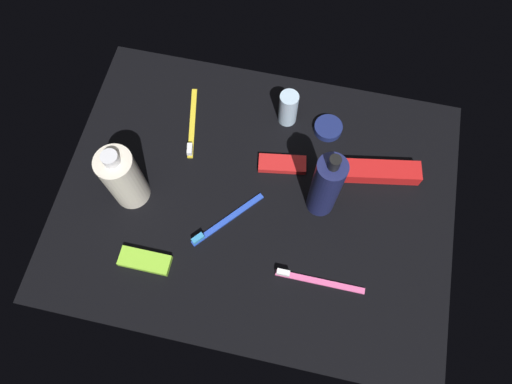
# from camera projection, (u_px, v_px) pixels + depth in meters

# --- Properties ---
(ground_plane) EXTENTS (0.84, 0.64, 0.01)m
(ground_plane) POSITION_uv_depth(u_px,v_px,m) (256.00, 198.00, 0.99)
(ground_plane) COLOR black
(lotion_bottle) EXTENTS (0.06, 0.06, 0.21)m
(lotion_bottle) POSITION_uv_depth(u_px,v_px,m) (326.00, 186.00, 0.89)
(lotion_bottle) COLOR #191E4C
(lotion_bottle) RESTS_ON ground_plane
(bodywash_bottle) EXTENTS (0.07, 0.07, 0.18)m
(bodywash_bottle) POSITION_uv_depth(u_px,v_px,m) (123.00, 178.00, 0.91)
(bodywash_bottle) COLOR silver
(bodywash_bottle) RESTS_ON ground_plane
(deodorant_stick) EXTENTS (0.04, 0.04, 0.09)m
(deodorant_stick) POSITION_uv_depth(u_px,v_px,m) (288.00, 108.00, 1.01)
(deodorant_stick) COLOR silver
(deodorant_stick) RESTS_ON ground_plane
(toothbrush_blue) EXTENTS (0.13, 0.14, 0.02)m
(toothbrush_blue) POSITION_uv_depth(u_px,v_px,m) (224.00, 222.00, 0.95)
(toothbrush_blue) COLOR blue
(toothbrush_blue) RESTS_ON ground_plane
(toothbrush_pink) EXTENTS (0.18, 0.01, 0.02)m
(toothbrush_pink) POSITION_uv_depth(u_px,v_px,m) (314.00, 280.00, 0.91)
(toothbrush_pink) COLOR #E55999
(toothbrush_pink) RESTS_ON ground_plane
(toothbrush_yellow) EXTENTS (0.05, 0.18, 0.02)m
(toothbrush_yellow) POSITION_uv_depth(u_px,v_px,m) (192.00, 126.00, 1.04)
(toothbrush_yellow) COLOR yellow
(toothbrush_yellow) RESTS_ON ground_plane
(toothpaste_box_red) EXTENTS (0.18, 0.07, 0.03)m
(toothpaste_box_red) POSITION_uv_depth(u_px,v_px,m) (379.00, 172.00, 0.99)
(toothpaste_box_red) COLOR red
(toothpaste_box_red) RESTS_ON ground_plane
(snack_bar_lime) EXTENTS (0.10, 0.04, 0.01)m
(snack_bar_lime) POSITION_uv_depth(u_px,v_px,m) (145.00, 261.00, 0.92)
(snack_bar_lime) COLOR #8CD133
(snack_bar_lime) RESTS_ON ground_plane
(snack_bar_red) EXTENTS (0.11, 0.06, 0.01)m
(snack_bar_red) POSITION_uv_depth(u_px,v_px,m) (282.00, 164.00, 1.00)
(snack_bar_red) COLOR red
(snack_bar_red) RESTS_ON ground_plane
(cream_tin_left) EXTENTS (0.06, 0.06, 0.02)m
(cream_tin_left) POSITION_uv_depth(u_px,v_px,m) (328.00, 128.00, 1.04)
(cream_tin_left) COLOR navy
(cream_tin_left) RESTS_ON ground_plane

